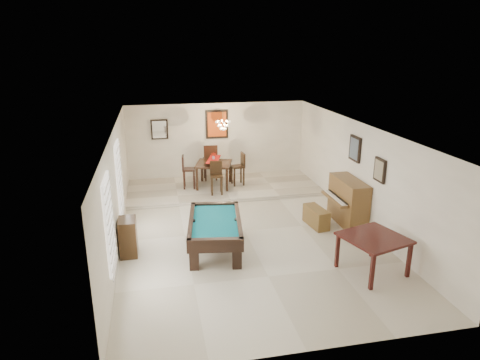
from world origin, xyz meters
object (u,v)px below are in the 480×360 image
object	(u,v)px
dining_table	(214,173)
chandelier	(223,122)
upright_piano	(343,202)
pool_table	(215,235)
square_table	(372,254)
flower_vase	(214,156)
dining_chair_west	(189,172)
dining_chair_north	(210,162)
dining_chair_east	(238,169)
piano_bench	(316,217)
dining_chair_south	(216,178)
apothecary_chest	(128,237)

from	to	relation	value
dining_table	chandelier	distance (m)	1.67
upright_piano	dining_table	bearing A→B (deg)	130.78
pool_table	square_table	distance (m)	3.40
flower_vase	dining_chair_west	xyz separation A→B (m)	(-0.79, -0.02, -0.47)
dining_chair_north	dining_chair_east	distance (m)	1.08
piano_bench	upright_piano	bearing A→B (deg)	1.93
piano_bench	dining_chair_south	world-z (taller)	dining_chair_south
flower_vase	dining_chair_west	size ratio (longest dim) A/B	0.20
pool_table	apothecary_chest	bearing A→B (deg)	-176.75
piano_bench	square_table	bearing A→B (deg)	-83.85
dining_table	dining_chair_south	size ratio (longest dim) A/B	1.08
pool_table	chandelier	bearing A→B (deg)	85.86
square_table	dining_chair_east	world-z (taller)	dining_chair_east
dining_chair_north	dining_chair_east	size ratio (longest dim) A/B	1.16
flower_vase	dining_chair_north	distance (m)	0.83
dining_chair_north	dining_chair_east	xyz separation A→B (m)	(0.79, -0.73, -0.08)
dining_chair_south	chandelier	distance (m)	1.74
piano_bench	chandelier	distance (m)	4.23
dining_table	dining_chair_east	xyz separation A→B (m)	(0.77, 0.00, 0.08)
pool_table	flower_vase	size ratio (longest dim) A/B	10.01
upright_piano	pool_table	bearing A→B (deg)	-166.39
piano_bench	dining_chair_east	size ratio (longest dim) A/B	0.83
upright_piano	dining_chair_south	bearing A→B (deg)	138.32
dining_table	dining_chair_south	xyz separation A→B (m)	(-0.03, -0.75, 0.05)
apothecary_chest	chandelier	distance (m)	5.12
dining_chair_north	chandelier	world-z (taller)	chandelier
dining_chair_west	dining_table	bearing A→B (deg)	-81.87
dining_chair_west	chandelier	distance (m)	1.90
dining_chair_west	dining_chair_east	xyz separation A→B (m)	(1.56, 0.02, -0.00)
flower_vase	dining_chair_south	size ratio (longest dim) A/B	0.21
pool_table	dining_table	xyz separation A→B (m)	(0.58, 4.17, 0.21)
square_table	dining_chair_north	bearing A→B (deg)	110.45
chandelier	dining_chair_north	bearing A→B (deg)	110.25
apothecary_chest	dining_chair_east	size ratio (longest dim) A/B	0.81
dining_table	dining_chair_south	bearing A→B (deg)	-92.21
piano_bench	dining_chair_north	xyz separation A→B (m)	(-2.17, 4.09, 0.48)
dining_chair_north	dining_chair_west	distance (m)	1.08
flower_vase	dining_chair_east	distance (m)	0.90
upright_piano	dining_chair_east	xyz separation A→B (m)	(-2.10, 3.34, 0.05)
pool_table	dining_chair_north	size ratio (longest dim) A/B	1.76
flower_vase	square_table	bearing A→B (deg)	-67.35
upright_piano	apothecary_chest	xyz separation A→B (m)	(-5.36, -0.68, -0.17)
dining_chair_west	chandelier	xyz separation A→B (m)	(1.08, -0.09, 1.56)
dining_table	dining_chair_east	size ratio (longest dim) A/B	1.03
upright_piano	dining_chair_west	distance (m)	4.95
upright_piano	dining_table	size ratio (longest dim) A/B	1.33
dining_table	pool_table	bearing A→B (deg)	-97.87
pool_table	upright_piano	xyz separation A→B (m)	(3.45, 0.84, 0.24)
dining_chair_east	apothecary_chest	bearing A→B (deg)	-44.19
flower_vase	dining_chair_west	world-z (taller)	flower_vase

